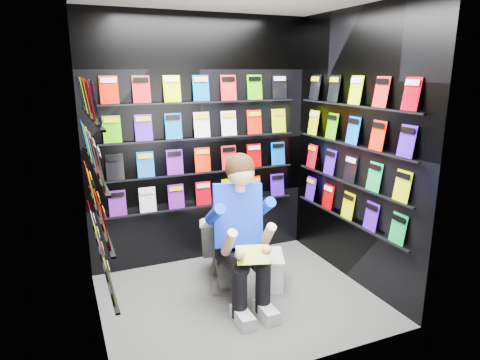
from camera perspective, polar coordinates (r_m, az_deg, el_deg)
name	(u,v)px	position (r m, az deg, el deg)	size (l,w,h in m)	color
floor	(238,299)	(4.08, -0.21, -15.56)	(2.40, 2.40, 0.00)	#585856
wall_back	(201,142)	(4.53, -5.18, 5.00)	(2.40, 0.04, 2.60)	black
wall_front	(300,190)	(2.74, 7.95, -1.37)	(2.40, 0.04, 2.60)	black
wall_left	(88,174)	(3.34, -19.56, 0.80)	(0.04, 2.00, 2.60)	black
wall_right	(354,150)	(4.21, 15.02, 3.85)	(0.04, 2.00, 2.60)	black
comics_back	(202,142)	(4.50, -5.07, 5.01)	(2.10, 0.06, 1.37)	#BE0012
comics_left	(93,173)	(3.34, -19.06, 0.94)	(0.06, 1.70, 1.37)	#BE0012
comics_right	(352,150)	(4.19, 14.70, 3.89)	(0.06, 1.70, 1.37)	#BE0012
toilet	(221,246)	(4.24, -2.49, -8.78)	(0.42, 0.75, 0.73)	white
longbox	(271,271)	(4.26, 4.10, -12.03)	(0.21, 0.38, 0.29)	white
longbox_lid	(271,256)	(4.19, 4.14, -10.09)	(0.23, 0.40, 0.03)	white
reader	(236,216)	(3.75, -0.50, -4.83)	(0.56, 0.82, 1.52)	#0629D1
held_comic	(253,255)	(3.54, 1.73, -9.92)	(0.27, 0.01, 0.19)	green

